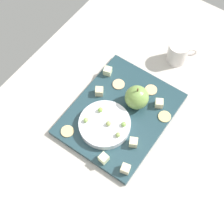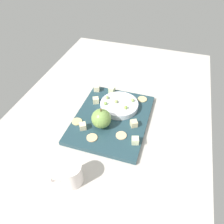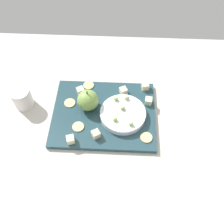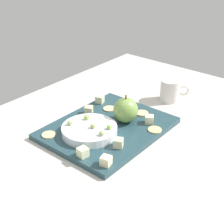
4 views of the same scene
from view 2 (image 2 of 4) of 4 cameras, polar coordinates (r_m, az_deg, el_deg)
The scene contains 21 objects.
table at distance 95.00cm, azimuth -0.67°, elevation -1.01°, with size 130.79×83.22×4.06cm, color beige.
platter at distance 89.67cm, azimuth -0.09°, elevation -1.74°, with size 36.54×28.88×1.67cm, color #24404A.
serving_dish at distance 92.84cm, azimuth 1.88°, elevation 1.79°, with size 16.06×16.06×2.36cm, color white.
apple_whole at distance 83.19cm, azimuth -2.87°, elevation -1.70°, with size 7.63×7.63×7.63cm, color #779D49.
apple_stem at distance 80.17cm, azimuth -2.98°, elevation 0.56°, with size 0.50×0.50×1.20cm, color brown.
cheese_cube_0 at distance 84.54cm, azimuth -7.63°, elevation -3.69°, with size 2.48×2.48×2.48cm, color beige.
cheese_cube_1 at distance 85.21cm, azimuth 5.71°, elevation -3.01°, with size 2.48×2.48×2.48cm, color beige.
cheese_cube_2 at distance 102.21cm, azimuth -3.99°, elevation 6.15°, with size 2.48×2.48×2.48cm, color beige.
cheese_cube_3 at distance 79.51cm, azimuth 6.05°, elevation -7.40°, with size 2.48×2.48×2.48cm, color beige.
cheese_cube_4 at distance 101.03cm, azimuth -0.05°, elevation 5.77°, with size 2.48×2.48×2.48cm, color beige.
cheese_cube_5 at distance 95.41cm, azimuth -4.23°, elevation 3.05°, with size 2.48×2.48×2.48cm, color beige.
cracker_0 at distance 82.11cm, azimuth 2.41°, elevation -6.11°, with size 4.05×4.05×0.40cm, color #E1B98B.
cracker_1 at distance 88.14cm, azimuth -9.11°, elevation -2.46°, with size 4.05×4.05×0.40cm, color #DBC581.
cracker_2 at distance 98.32cm, azimuth 7.90°, elevation 3.32°, with size 4.05×4.05×0.40cm, color #D9C085.
cracker_3 at distance 81.66cm, azimuth -5.23°, elevation -6.67°, with size 4.05×4.05×0.40cm, color #E4BA87.
grape_0 at distance 93.87cm, azimuth -1.29°, elevation 3.81°, with size 1.63×1.47×1.34cm, color #93AC5D.
grape_1 at distance 92.84cm, azimuth 5.36°, elevation 3.11°, with size 1.63×1.47×1.40cm, color #99BE61.
grape_2 at distance 91.79cm, azimuth 1.09°, elevation 2.78°, with size 1.63×1.47×1.38cm, color #9BAC5F.
grape_3 at distance 88.66cm, azimuth 3.51°, elevation 1.00°, with size 1.63×1.47×1.43cm, color #90C04B.
grape_4 at distance 91.19cm, azimuth -1.65°, elevation 2.42°, with size 1.63×1.47×1.32cm, color #87B653.
cup at distance 71.20cm, azimuth -10.66°, elevation -15.56°, with size 7.75×9.13×7.73cm.
Camera 2 is at (65.11, 21.84, 67.67)cm, focal length 35.12 mm.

